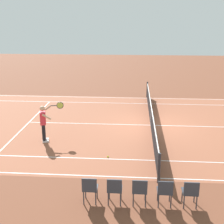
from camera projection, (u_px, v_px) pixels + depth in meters
ground_plane at (151, 125)px, 16.09m from camera, size 60.00×60.00×0.00m
court_slab at (151, 125)px, 16.09m from camera, size 24.20×11.40×0.00m
court_line_markings at (151, 125)px, 16.09m from camera, size 23.85×11.05×0.01m
tennis_net at (151, 116)px, 15.94m from camera, size 0.10×11.70×1.08m
tennis_player_near at (44, 122)px, 13.78m from camera, size 0.99×0.87×1.70m
tennis_ball at (108, 157)px, 12.43m from camera, size 0.07×0.07×0.07m
spectator_chair_0 at (190, 191)px, 9.07m from camera, size 0.44×0.44×0.88m
spectator_chair_1 at (165, 190)px, 9.12m from camera, size 0.44×0.44×0.88m
spectator_chair_2 at (140, 190)px, 9.17m from camera, size 0.44×0.44×0.88m
spectator_chair_3 at (115, 189)px, 9.22m from camera, size 0.44×0.44×0.88m
spectator_chair_4 at (90, 188)px, 9.27m from camera, size 0.44×0.44×0.88m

